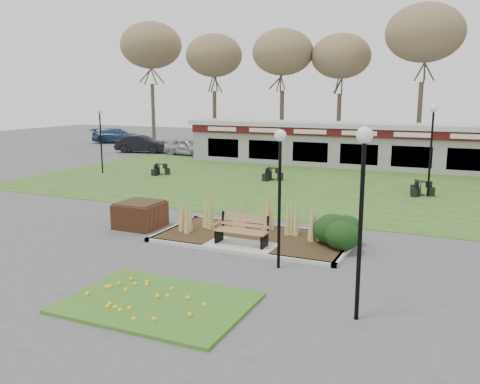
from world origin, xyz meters
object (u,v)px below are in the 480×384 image
at_px(brick_planter, 140,214).
at_px(car_blue, 118,136).
at_px(car_black, 142,144).
at_px(bistro_set_b, 271,176).
at_px(lamp_post_near_right, 363,181).
at_px(bistro_set_d, 420,191).
at_px(lamp_post_far_left, 100,126).
at_px(bistro_set_a, 160,171).
at_px(car_silver, 187,147).
at_px(lamp_post_near_left, 280,168).
at_px(park_bench, 243,229).
at_px(lamp_post_mid_right, 432,130).
at_px(food_pavilion, 363,145).

height_order(brick_planter, car_blue, car_blue).
bearing_deg(car_black, bistro_set_b, -132.83).
distance_m(lamp_post_near_right, bistro_set_d, 15.07).
distance_m(lamp_post_near_right, bistro_set_b, 18.16).
distance_m(lamp_post_near_right, car_black, 33.42).
height_order(lamp_post_far_left, bistro_set_a, lamp_post_far_left).
relative_size(brick_planter, car_blue, 0.30).
bearing_deg(lamp_post_far_left, car_silver, 89.93).
distance_m(lamp_post_far_left, car_black, 11.34).
xyz_separation_m(bistro_set_b, car_black, (-14.60, 8.44, 0.46)).
height_order(lamp_post_near_left, car_silver, lamp_post_near_left).
bearing_deg(car_black, lamp_post_far_left, -170.28).
bearing_deg(bistro_set_d, park_bench, -111.58).
bearing_deg(lamp_post_far_left, brick_planter, -45.32).
distance_m(lamp_post_mid_right, bistro_set_d, 2.91).
relative_size(bistro_set_d, car_blue, 0.25).
bearing_deg(lamp_post_far_left, lamp_post_near_left, -36.94).
bearing_deg(lamp_post_far_left, lamp_post_mid_right, 1.39).
bearing_deg(food_pavilion, car_blue, 164.46).
xyz_separation_m(food_pavilion, car_silver, (-13.99, 1.04, -0.83)).
bearing_deg(food_pavilion, car_silver, 175.76).
xyz_separation_m(bistro_set_a, car_silver, (-3.53, 9.40, 0.41)).
relative_size(food_pavilion, lamp_post_far_left, 6.29).
bearing_deg(park_bench, lamp_post_near_right, -40.79).
bearing_deg(park_bench, bistro_set_d, 68.42).
relative_size(bistro_set_b, car_blue, 0.25).
distance_m(brick_planter, lamp_post_near_right, 10.16).
bearing_deg(food_pavilion, brick_planter, -103.06).
height_order(park_bench, bistro_set_a, park_bench).
bearing_deg(lamp_post_near_right, brick_planter, 152.77).
bearing_deg(car_silver, brick_planter, -148.21).
bearing_deg(car_black, brick_planter, -158.07).
bearing_deg(car_black, lamp_post_near_left, -150.71).
distance_m(lamp_post_near_left, car_blue, 39.01).
height_order(bistro_set_d, car_blue, car_blue).
xyz_separation_m(lamp_post_near_right, bistro_set_b, (-8.01, 16.06, -2.77)).
bearing_deg(bistro_set_d, lamp_post_near_right, -90.13).
relative_size(lamp_post_near_right, car_black, 0.97).
distance_m(brick_planter, car_black, 24.34).
distance_m(lamp_post_near_left, bistro_set_a, 17.75).
bearing_deg(food_pavilion, lamp_post_near_right, -79.51).
height_order(lamp_post_near_left, car_blue, lamp_post_near_left).
bearing_deg(lamp_post_near_left, car_black, 132.10).
distance_m(park_bench, brick_planter, 4.47).
distance_m(park_bench, food_pavilion, 19.73).
xyz_separation_m(lamp_post_far_left, car_silver, (0.01, 10.29, -2.20)).
relative_size(lamp_post_far_left, car_silver, 1.03).
distance_m(lamp_post_near_left, lamp_post_far_left, 19.63).
relative_size(park_bench, brick_planter, 1.13).
relative_size(lamp_post_near_left, lamp_post_mid_right, 0.90).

